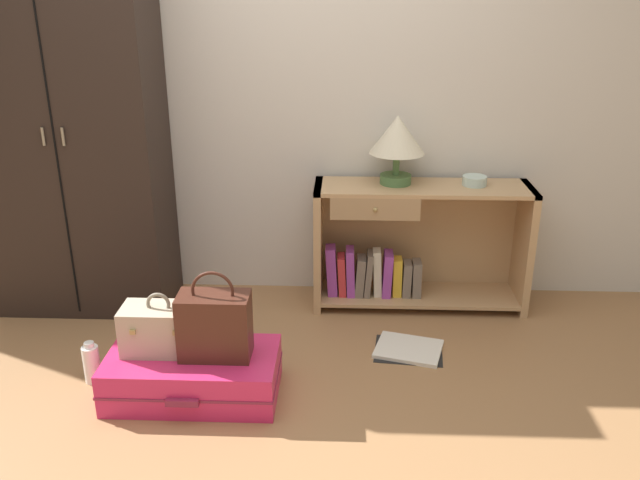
{
  "coord_description": "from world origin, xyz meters",
  "views": [
    {
      "loc": [
        0.39,
        -2.2,
        1.74
      ],
      "look_at": [
        0.26,
        0.83,
        0.55
      ],
      "focal_mm": 37.19,
      "sensor_mm": 36.0,
      "label": 1
    }
  ],
  "objects_px": {
    "handbag": "(215,325)",
    "bottle": "(92,363)",
    "bowl": "(475,181)",
    "wardrobe": "(72,127)",
    "bookshelf": "(408,248)",
    "suitcase_large": "(193,375)",
    "train_case": "(161,329)",
    "open_book_on_floor": "(409,349)",
    "table_lamp": "(397,138)"
  },
  "relations": [
    {
      "from": "handbag",
      "to": "bottle",
      "type": "height_order",
      "value": "handbag"
    },
    {
      "from": "bowl",
      "to": "bottle",
      "type": "xyz_separation_m",
      "value": [
        -1.86,
        -0.89,
        -0.64
      ]
    },
    {
      "from": "wardrobe",
      "to": "bowl",
      "type": "distance_m",
      "value": 2.17
    },
    {
      "from": "bowl",
      "to": "bookshelf",
      "type": "bearing_deg",
      "value": -178.73
    },
    {
      "from": "suitcase_large",
      "to": "handbag",
      "type": "height_order",
      "value": "handbag"
    },
    {
      "from": "train_case",
      "to": "bottle",
      "type": "relative_size",
      "value": 1.63
    },
    {
      "from": "bowl",
      "to": "train_case",
      "type": "xyz_separation_m",
      "value": [
        -1.5,
        -0.94,
        -0.42
      ]
    },
    {
      "from": "bowl",
      "to": "open_book_on_floor",
      "type": "relative_size",
      "value": 0.35
    },
    {
      "from": "train_case",
      "to": "handbag",
      "type": "bearing_deg",
      "value": -7.77
    },
    {
      "from": "handbag",
      "to": "bowl",
      "type": "bearing_deg",
      "value": 37.86
    },
    {
      "from": "train_case",
      "to": "open_book_on_floor",
      "type": "bearing_deg",
      "value": 18.52
    },
    {
      "from": "bookshelf",
      "to": "train_case",
      "type": "xyz_separation_m",
      "value": [
        -1.16,
        -0.93,
        -0.03
      ]
    },
    {
      "from": "bottle",
      "to": "bookshelf",
      "type": "bearing_deg",
      "value": 30.19
    },
    {
      "from": "wardrobe",
      "to": "open_book_on_floor",
      "type": "xyz_separation_m",
      "value": [
        1.78,
        -0.49,
        -1.01
      ]
    },
    {
      "from": "handbag",
      "to": "bottle",
      "type": "bearing_deg",
      "value": 172.13
    },
    {
      "from": "suitcase_large",
      "to": "table_lamp",
      "type": "bearing_deg",
      "value": 46.5
    },
    {
      "from": "bookshelf",
      "to": "table_lamp",
      "type": "bearing_deg",
      "value": 165.91
    },
    {
      "from": "train_case",
      "to": "open_book_on_floor",
      "type": "relative_size",
      "value": 0.89
    },
    {
      "from": "bowl",
      "to": "bottle",
      "type": "relative_size",
      "value": 0.64
    },
    {
      "from": "table_lamp",
      "to": "bowl",
      "type": "height_order",
      "value": "table_lamp"
    },
    {
      "from": "suitcase_large",
      "to": "bowl",
      "type": "bearing_deg",
      "value": 35.57
    },
    {
      "from": "bookshelf",
      "to": "table_lamp",
      "type": "distance_m",
      "value": 0.63
    },
    {
      "from": "train_case",
      "to": "bottle",
      "type": "xyz_separation_m",
      "value": [
        -0.35,
        0.05,
        -0.22
      ]
    },
    {
      "from": "table_lamp",
      "to": "bottle",
      "type": "height_order",
      "value": "table_lamp"
    },
    {
      "from": "open_book_on_floor",
      "to": "handbag",
      "type": "bearing_deg",
      "value": -154.95
    },
    {
      "from": "bookshelf",
      "to": "bowl",
      "type": "distance_m",
      "value": 0.52
    },
    {
      "from": "bookshelf",
      "to": "handbag",
      "type": "xyz_separation_m",
      "value": [
        -0.91,
        -0.97,
        0.02
      ]
    },
    {
      "from": "bookshelf",
      "to": "handbag",
      "type": "bearing_deg",
      "value": -133.41
    },
    {
      "from": "wardrobe",
      "to": "open_book_on_floor",
      "type": "bearing_deg",
      "value": -15.39
    },
    {
      "from": "bookshelf",
      "to": "bottle",
      "type": "height_order",
      "value": "bookshelf"
    },
    {
      "from": "suitcase_large",
      "to": "train_case",
      "type": "distance_m",
      "value": 0.25
    },
    {
      "from": "wardrobe",
      "to": "bookshelf",
      "type": "relative_size",
      "value": 1.73
    },
    {
      "from": "bowl",
      "to": "handbag",
      "type": "height_order",
      "value": "bowl"
    },
    {
      "from": "wardrobe",
      "to": "bookshelf",
      "type": "distance_m",
      "value": 1.93
    },
    {
      "from": "table_lamp",
      "to": "suitcase_large",
      "type": "distance_m",
      "value": 1.61
    },
    {
      "from": "wardrobe",
      "to": "handbag",
      "type": "bearing_deg",
      "value": -45.34
    },
    {
      "from": "open_book_on_floor",
      "to": "table_lamp",
      "type": "bearing_deg",
      "value": 95.75
    },
    {
      "from": "table_lamp",
      "to": "bowl",
      "type": "bearing_deg",
      "value": -1.9
    },
    {
      "from": "table_lamp",
      "to": "handbag",
      "type": "xyz_separation_m",
      "value": [
        -0.83,
        -0.99,
        -0.6
      ]
    },
    {
      "from": "table_lamp",
      "to": "suitcase_large",
      "type": "bearing_deg",
      "value": -133.5
    },
    {
      "from": "train_case",
      "to": "handbag",
      "type": "relative_size",
      "value": 0.83
    },
    {
      "from": "handbag",
      "to": "open_book_on_floor",
      "type": "relative_size",
      "value": 1.07
    },
    {
      "from": "suitcase_large",
      "to": "wardrobe",
      "type": "bearing_deg",
      "value": 130.83
    },
    {
      "from": "wardrobe",
      "to": "table_lamp",
      "type": "height_order",
      "value": "wardrobe"
    },
    {
      "from": "bookshelf",
      "to": "bowl",
      "type": "relative_size",
      "value": 9.05
    },
    {
      "from": "table_lamp",
      "to": "handbag",
      "type": "relative_size",
      "value": 0.92
    },
    {
      "from": "suitcase_large",
      "to": "open_book_on_floor",
      "type": "relative_size",
      "value": 2.02
    },
    {
      "from": "suitcase_large",
      "to": "bottle",
      "type": "height_order",
      "value": "same"
    },
    {
      "from": "bookshelf",
      "to": "suitcase_large",
      "type": "distance_m",
      "value": 1.43
    },
    {
      "from": "train_case",
      "to": "handbag",
      "type": "xyz_separation_m",
      "value": [
        0.25,
        -0.03,
        0.04
      ]
    }
  ]
}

